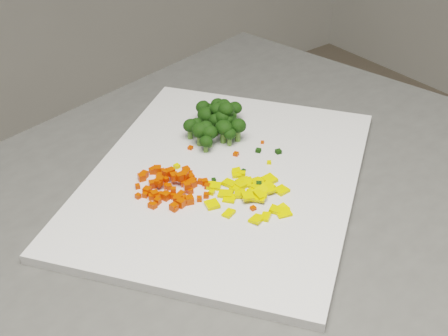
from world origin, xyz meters
TOP-DOWN VIEW (x-y plane):
  - cutting_board at (-0.07, 0.29)m, footprint 0.53×0.51m
  - carrot_pile at (-0.14, 0.30)m, footprint 0.09×0.09m
  - pepper_pile at (-0.07, 0.23)m, footprint 0.11×0.11m
  - broccoli_pile at (-0.01, 0.37)m, footprint 0.11×0.11m
  - carrot_cube_0 at (-0.15, 0.29)m, footprint 0.01×0.01m
  - carrot_cube_1 at (-0.15, 0.28)m, footprint 0.01×0.01m
  - carrot_cube_2 at (-0.11, 0.30)m, footprint 0.01×0.01m
  - carrot_cube_3 at (-0.17, 0.31)m, footprint 0.01×0.01m
  - carrot_cube_4 at (-0.18, 0.31)m, footprint 0.01×0.01m
  - carrot_cube_5 at (-0.12, 0.30)m, footprint 0.01×0.01m
  - carrot_cube_6 at (-0.13, 0.32)m, footprint 0.01×0.01m
  - carrot_cube_7 at (-0.14, 0.35)m, footprint 0.01×0.01m
  - carrot_cube_8 at (-0.13, 0.31)m, footprint 0.01×0.01m
  - carrot_cube_9 at (-0.13, 0.34)m, footprint 0.01×0.01m
  - carrot_cube_10 at (-0.14, 0.32)m, footprint 0.01×0.01m
  - carrot_cube_11 at (-0.14, 0.30)m, footprint 0.01×0.01m
  - carrot_cube_12 at (-0.17, 0.30)m, footprint 0.01×0.01m
  - carrot_cube_13 at (-0.15, 0.27)m, footprint 0.01×0.01m
  - carrot_cube_14 at (-0.11, 0.32)m, footprint 0.01×0.01m
  - carrot_cube_15 at (-0.15, 0.31)m, footprint 0.01×0.01m
  - carrot_cube_16 at (-0.12, 0.30)m, footprint 0.01×0.01m
  - carrot_cube_17 at (-0.11, 0.32)m, footprint 0.01×0.01m
  - carrot_cube_18 at (-0.15, 0.29)m, footprint 0.01×0.01m
  - carrot_cube_19 at (-0.17, 0.33)m, footprint 0.01×0.01m
  - carrot_cube_20 at (-0.12, 0.29)m, footprint 0.01×0.01m
  - carrot_cube_21 at (-0.14, 0.33)m, footprint 0.01×0.01m
  - carrot_cube_22 at (-0.16, 0.34)m, footprint 0.01×0.01m
  - carrot_cube_23 at (-0.16, 0.26)m, footprint 0.01×0.01m
  - carrot_cube_24 at (-0.11, 0.28)m, footprint 0.01×0.01m
  - carrot_cube_25 at (-0.18, 0.28)m, footprint 0.01×0.01m
  - carrot_cube_26 at (-0.13, 0.31)m, footprint 0.01×0.01m
  - carrot_cube_27 at (-0.11, 0.30)m, footprint 0.01×0.01m
  - carrot_cube_28 at (-0.14, 0.34)m, footprint 0.01×0.01m
  - carrot_cube_29 at (-0.10, 0.28)m, footprint 0.01×0.01m
  - carrot_cube_30 at (-0.14, 0.27)m, footprint 0.01×0.01m
  - carrot_cube_31 at (-0.17, 0.31)m, footprint 0.01×0.01m
  - carrot_cube_32 at (-0.11, 0.29)m, footprint 0.01×0.01m
  - carrot_cube_33 at (-0.13, 0.30)m, footprint 0.01×0.01m
  - carrot_cube_34 at (-0.13, 0.28)m, footprint 0.01×0.01m
  - carrot_cube_35 at (-0.13, 0.26)m, footprint 0.01×0.01m
  - carrot_cube_36 at (-0.12, 0.31)m, footprint 0.01×0.01m
  - carrot_cube_37 at (-0.15, 0.28)m, footprint 0.01×0.01m
  - carrot_cube_38 at (-0.12, 0.29)m, footprint 0.01×0.01m
  - carrot_cube_39 at (-0.12, 0.26)m, footprint 0.01×0.01m
  - carrot_cube_40 at (-0.14, 0.35)m, footprint 0.01×0.01m
  - carrot_cube_41 at (-0.18, 0.29)m, footprint 0.01×0.01m
  - carrot_cube_42 at (-0.12, 0.30)m, footprint 0.01×0.01m
  - carrot_cube_43 at (-0.15, 0.31)m, footprint 0.01×0.01m
  - carrot_cube_44 at (-0.16, 0.27)m, footprint 0.01×0.01m
  - carrot_cube_45 at (-0.18, 0.31)m, footprint 0.01×0.01m
  - carrot_cube_46 at (-0.16, 0.32)m, footprint 0.01×0.01m
  - carrot_cube_47 at (-0.14, 0.28)m, footprint 0.01×0.01m
  - carrot_cube_48 at (-0.16, 0.34)m, footprint 0.01×0.01m
  - carrot_cube_49 at (-0.15, 0.29)m, footprint 0.01×0.01m
  - carrot_cube_50 at (-0.14, 0.27)m, footprint 0.01×0.01m
  - carrot_cube_51 at (-0.14, 0.33)m, footprint 0.01×0.01m
  - carrot_cube_52 at (-0.14, 0.31)m, footprint 0.01×0.01m
  - carrot_cube_53 at (-0.13, 0.28)m, footprint 0.01×0.01m
  - carrot_cube_54 at (-0.17, 0.29)m, footprint 0.01×0.01m
  - carrot_cube_55 at (-0.15, 0.34)m, footprint 0.01×0.01m
  - carrot_cube_56 at (-0.17, 0.30)m, footprint 0.01×0.01m
  - carrot_cube_57 at (-0.16, 0.29)m, footprint 0.01×0.01m
  - carrot_cube_58 at (-0.17, 0.30)m, footprint 0.01×0.01m
  - carrot_cube_59 at (-0.15, 0.31)m, footprint 0.01×0.01m
  - carrot_cube_60 at (-0.13, 0.30)m, footprint 0.01×0.01m
  - carrot_cube_61 at (-0.16, 0.30)m, footprint 0.01×0.01m
  - carrot_cube_62 at (-0.16, 0.31)m, footprint 0.01×0.01m
  - carrot_cube_63 at (-0.11, 0.31)m, footprint 0.01×0.01m
  - pepper_chunk_0 at (-0.07, 0.26)m, footprint 0.01×0.02m
  - pepper_chunk_1 at (-0.06, 0.23)m, footprint 0.02×0.01m
  - pepper_chunk_2 at (-0.10, 0.19)m, footprint 0.02×0.02m
  - pepper_chunk_3 at (-0.04, 0.22)m, footprint 0.02×0.02m
  - pepper_chunk_4 at (-0.07, 0.22)m, footprint 0.02×0.02m
  - pepper_chunk_5 at (-0.08, 0.23)m, footprint 0.02×0.02m
  - pepper_chunk_6 at (-0.06, 0.26)m, footprint 0.02×0.02m
  - pepper_chunk_7 at (-0.10, 0.27)m, footprint 0.02×0.02m
  - pepper_chunk_8 at (-0.10, 0.25)m, footprint 0.02×0.02m
  - pepper_chunk_9 at (-0.08, 0.25)m, footprint 0.02×0.02m
  - pepper_chunk_10 at (-0.12, 0.22)m, footprint 0.02×0.02m
  - pepper_chunk_11 at (-0.07, 0.19)m, footprint 0.02×0.02m
  - pepper_chunk_12 at (-0.06, 0.25)m, footprint 0.02×0.02m
  - pepper_chunk_13 at (-0.08, 0.24)m, footprint 0.02×0.02m
  - pepper_chunk_14 at (-0.07, 0.18)m, footprint 0.02×0.02m
  - pepper_chunk_15 at (-0.08, 0.27)m, footprint 0.02×0.02m
  - pepper_chunk_16 at (-0.05, 0.23)m, footprint 0.02×0.02m
  - pepper_chunk_17 at (-0.06, 0.26)m, footprint 0.02×0.01m
  - pepper_chunk_18 at (-0.06, 0.24)m, footprint 0.01×0.02m
  - pepper_chunk_19 at (-0.06, 0.19)m, footprint 0.01×0.01m
  - pepper_chunk_20 at (-0.05, 0.25)m, footprint 0.02×0.02m
  - pepper_chunk_21 at (-0.07, 0.22)m, footprint 0.01×0.02m
  - pepper_chunk_22 at (-0.06, 0.28)m, footprint 0.02×0.02m
  - pepper_chunk_23 at (-0.05, 0.22)m, footprint 0.02×0.02m
  - pepper_chunk_24 at (-0.07, 0.24)m, footprint 0.01×0.01m
  - pepper_chunk_25 at (-0.05, 0.25)m, footprint 0.01×0.02m
  - pepper_chunk_26 at (-0.06, 0.28)m, footprint 0.02×0.02m
  - pepper_chunk_27 at (-0.12, 0.24)m, footprint 0.02×0.02m
  - pepper_chunk_28 at (-0.03, 0.24)m, footprint 0.02×0.02m
  - pepper_chunk_29 at (-0.08, 0.23)m, footprint 0.01×0.01m
  - pepper_chunk_30 at (-0.10, 0.24)m, footprint 0.02×0.02m
  - pepper_chunk_31 at (-0.09, 0.19)m, footprint 0.02×0.02m
  - broccoli_floret_0 at (-0.04, 0.39)m, footprint 0.02×0.02m
  - broccoli_floret_1 at (-0.01, 0.42)m, footprint 0.02×0.02m
  - broccoli_floret_2 at (-0.06, 0.35)m, footprint 0.02×0.02m
  - broccoli_floret_3 at (0.00, 0.38)m, footprint 0.03×0.03m
  - broccoli_floret_4 at (-0.02, 0.35)m, footprint 0.03×0.03m
  - broccoli_floret_5 at (-0.05, 0.36)m, footprint 0.03×0.03m
  - broccoli_floret_6 at (-0.05, 0.36)m, footprint 0.03×0.03m
  - broccoli_floret_7 at (-0.00, 0.36)m, footprint 0.02×0.02m
  - broccoli_floret_8 at (-0.01, 0.34)m, footprint 0.03×0.03m
  - broccoli_floret_9 at (-0.01, 0.42)m, footprint 0.03×0.03m
  - broccoli_floret_10 at (-0.01, 0.37)m, footprint 0.03×0.03m
  - broccoli_floret_11 at (-0.01, 0.38)m, footprint 0.02×0.02m
  - broccoli_floret_12 at (-0.02, 0.37)m, footprint 0.03×0.03m
  - broccoli_floret_13 at (-0.02, 0.40)m, footprint 0.03×0.03m
  - broccoli_floret_14 at (-0.05, 0.39)m, footprint 0.03×0.03m
  - broccoli_floret_15 at (-0.02, 0.40)m, footprint 0.03×0.03m
  - broccoli_floret_16 at (-0.00, 0.41)m, footprint 0.03×0.03m
  - broccoli_floret_17 at (-0.01, 0.37)m, footprint 0.03×0.03m
  - broccoli_floret_18 at (-0.02, 0.34)m, footprint 0.02×0.02m
  - broccoli_floret_19 at (-0.05, 0.35)m, footprint 0.03×0.03m
  - broccoli_floret_20 at (0.01, 0.38)m, footprint 0.03×0.03m
  - broccoli_floret_21 at (-0.02, 0.40)m, footprint 0.02×0.02m
  - broccoli_floret_22 at (0.03, 0.39)m, footprint 0.03×0.03m
  - broccoli_floret_23 at (-0.01, 0.36)m, footprint 0.02×0.02m
  - broccoli_floret_24 at (0.01, 0.41)m, footprint 0.03×0.03m
  - stray_bit_0 at (-0.11, 0.26)m, footprint 0.01×0.01m
  - stray_bit_1 at (-0.09, 0.28)m, footprint 0.01×0.01m
  - stray_bit_2 at (0.02, 0.28)m, footprint 0.01×0.01m
  - stray_bit_3 at (-0.11, 0.34)m, footprint 0.01×0.01m
  - stray_bit_4 at (-0.11, 0.30)m, footprint 0.01×0.01m
  - stray_bit_5 at (-0.07, 0.36)m, footprint 0.01×0.01m
  - stray_bit_6 at (-0.00, 0.30)m, footprint 0.01×0.01m
  - stray_bit_7 at (-0.05, 0.27)m, footprint 0.01×0.01m
  - stray_bit_8 at (-0.01, 0.27)m, footprint 0.01×0.01m
  - stray_bit_9 at (-0.09, 0.21)m, footprint 0.01×0.01m
  - stray_bit_10 at (0.02, 0.32)m, footprint 0.01×0.01m
  - stray_bit_11 at (-0.03, 0.31)m, footprint 0.01×0.01m
  - stray_bit_12 at (-0.05, 0.24)m, footprint 0.01×0.01m
  - stray_bit_13 at (-0.11, 0.31)m, footprint 0.01×0.01m
  - stray_bit_14 at (-0.05, 0.28)m, footprint 0.01×0.01m

SIDE VIEW (x-z plane):
  - cutting_board at x=-0.07m, z-range 0.90..0.91m
  - pepper_chunk_25 at x=-0.05m, z-range 0.91..0.92m
  - pepper_chunk_19 at x=-0.06m, z-range 0.91..0.92m
  - pepper_chunk_20 at x=-0.05m, z-range 0.91..0.91m
  - pepper_chunk_24 at x=-0.07m, z-range 0.91..0.91m
  - pepper_chunk_9 at x=-0.08m, z-range 0.91..0.92m
  - stray_bit_10 at x=0.02m, z-range 0.91..0.91m
  - pepper_chunk_30 at x=-0.10m, z-range 0.91..0.92m
  - stray_bit_14 at x=-0.05m, z-range 0.91..0.91m
  - stray_bit_1 at x=-0.09m, z-range 0.91..0.91m
  - pepper_chunk_14 at x=-0.07m, z-range 0.91..0.92m
  - pepper_chunk_16 at x=-0.05m, z-range 0.91..0.92m
  - pepper_chunk_2 at x=-0.10m, z-range 0.91..0.92m
  - pepper_chunk_10 at x=-0.12m, z-range 0.91..0.92m
  - pepper_chunk_31 at x=-0.09m, z-range 0.91..0.92m
  - stray_bit_8 at x=-0.01m, z-range 0.91..0.92m
  - pepper_chunk_3 at x=-0.04m, z-range 0.91..0.92m
  - pepper_chunk_8 at x=-0.10m, z-range 0.91..0.92m
  - pepper_chunk_29 at x=-0.08m, z-range 0.91..0.92m
  - pepper_chunk_6 at x=-0.06m, z-range 0.91..0.92m
  - pepper_chunk_13 at x=-0.08m, z-range 0.91..0.92m
  - stray_bit_4 at x=-0.11m, z-range 0.91..0.92m
  - pepper_chunk_26 at x=-0.06m, z-range 0.91..0.92m
  - pepper_chunk_18 at x=-0.06m, z-range 0.91..0.92m
  - pepper_chunk_17 at x=-0.06m, z-range 0.91..0.92m
  - pepper_chunk_11 at x=-0.07m, z-range 0.91..0.92m
  - stray_bit_9 at x=-0.09m, z-range 0.91..0.92m
  - stray_bit_5 at x=-0.07m, z-range 0.91..0.92m
  - pepper_chunk_15 at x=-0.08m, z-range 0.91..0.92m
  - pepper_chunk_7 at x=-0.10m, z-range 0.91..0.92m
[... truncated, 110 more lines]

